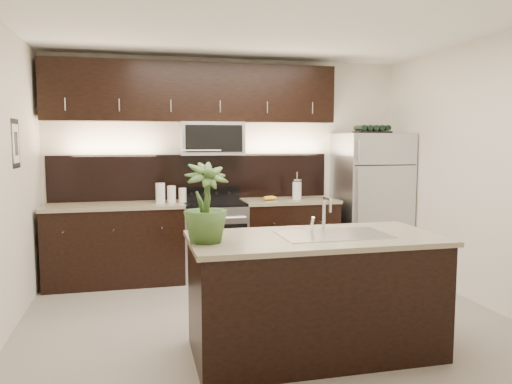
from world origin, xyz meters
TOP-DOWN VIEW (x-y plane):
  - ground at (0.00, 0.00)m, footprint 4.50×4.50m
  - room_walls at (-0.11, -0.04)m, footprint 4.52×4.02m
  - counter_run at (-0.46, 1.69)m, footprint 3.51×0.65m
  - upper_fixtures at (-0.43, 1.84)m, footprint 3.49×0.40m
  - island at (0.19, -0.67)m, footprint 1.96×0.96m
  - sink_faucet at (0.34, -0.66)m, footprint 0.84×0.50m
  - refrigerator at (1.80, 1.63)m, footprint 0.85×0.77m
  - wine_rack at (1.80, 1.63)m, footprint 0.44×0.27m
  - plant at (-0.67, -0.71)m, footprint 0.39×0.39m
  - canisters at (-0.79, 1.65)m, footprint 0.36×0.13m
  - french_press at (0.80, 1.64)m, footprint 0.12×0.12m
  - bananas at (0.39, 1.61)m, footprint 0.22×0.20m

SIDE VIEW (x-z plane):
  - ground at x=0.00m, z-range 0.00..0.00m
  - counter_run at x=-0.46m, z-range 0.00..0.94m
  - island at x=0.19m, z-range 0.00..0.94m
  - refrigerator at x=1.80m, z-range 0.00..1.77m
  - sink_faucet at x=0.34m, z-range 0.81..1.10m
  - bananas at x=0.39m, z-range 0.94..1.00m
  - canisters at x=-0.79m, z-range 0.93..1.17m
  - french_press at x=0.80m, z-range 0.90..1.23m
  - plant at x=-0.67m, z-range 0.94..1.52m
  - room_walls at x=-0.11m, z-range 0.34..3.05m
  - wine_rack at x=1.80m, z-range 1.76..1.87m
  - upper_fixtures at x=-0.43m, z-range 1.31..2.97m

